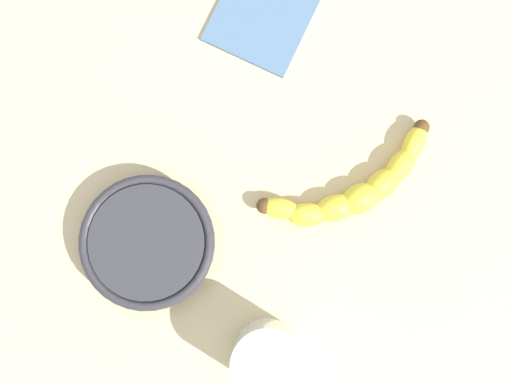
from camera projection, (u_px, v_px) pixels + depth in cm
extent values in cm
cube|color=#D2BC89|center=(282.00, 205.00, 75.82)|extent=(120.00, 120.00, 3.00)
ellipsoid|color=yellow|center=(282.00, 209.00, 72.48)|extent=(5.33, 3.71, 2.50)
ellipsoid|color=yellow|center=(309.00, 211.00, 72.46)|extent=(5.61, 4.80, 2.85)
ellipsoid|color=yellow|center=(335.00, 208.00, 72.50)|extent=(5.76, 5.59, 3.21)
ellipsoid|color=yellow|center=(360.00, 199.00, 72.59)|extent=(5.75, 6.01, 3.57)
ellipsoid|color=yellow|center=(382.00, 184.00, 72.74)|extent=(4.92, 5.73, 3.21)
ellipsoid|color=yellow|center=(400.00, 165.00, 72.94)|extent=(3.78, 5.32, 2.85)
ellipsoid|color=yellow|center=(414.00, 143.00, 73.17)|extent=(2.56, 4.86, 2.50)
sphere|color=#513819|center=(264.00, 206.00, 72.52)|extent=(1.96, 1.96, 1.96)
sphere|color=#513819|center=(422.00, 127.00, 73.33)|extent=(1.96, 1.96, 1.96)
cylinder|color=silver|center=(268.00, 359.00, 68.14)|extent=(8.24, 8.24, 9.35)
cylinder|color=beige|center=(267.00, 358.00, 68.92)|extent=(7.74, 7.74, 7.30)
cylinder|color=#2D2D33|center=(149.00, 242.00, 71.88)|extent=(13.64, 13.64, 4.11)
torus|color=#2D2D33|center=(147.00, 242.00, 70.43)|extent=(16.03, 16.03, 1.20)
cube|color=slate|center=(261.00, 18.00, 76.02)|extent=(11.78, 11.88, 0.60)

